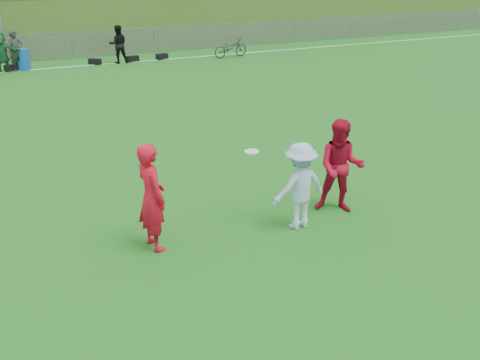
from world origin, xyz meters
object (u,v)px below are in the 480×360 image
recycling_bin (23,60)px  frisbee (252,152)px  player_blue (300,186)px  bicycle (230,48)px  player_red_left (152,197)px  player_red_center (341,167)px

recycling_bin → frisbee: bearing=-80.1°
player_blue → frisbee: player_blue is taller
bicycle → player_red_left: bearing=144.6°
player_red_left → frisbee: player_red_left is taller
player_red_center → recycling_bin: player_red_center is taller
player_red_left → player_red_center: bearing=-102.1°
player_red_center → recycling_bin: size_ratio=2.13×
player_red_center → frisbee: 1.85m
player_blue → frisbee: bearing=-42.6°
player_red_left → frisbee: size_ratio=6.95×
player_blue → bicycle: 17.42m
frisbee → player_blue: bearing=-37.8°
recycling_bin → player_red_left: bearing=-86.6°
player_blue → bicycle: bearing=-113.9°
recycling_bin → bicycle: bicycle is taller
player_red_center → recycling_bin: 17.79m
player_red_left → player_blue: player_red_left is taller
recycling_bin → bicycle: 9.39m
player_blue → frisbee: 1.07m
player_blue → recycling_bin: 17.80m
player_blue → recycling_bin: bearing=-83.0°
player_blue → player_red_center: bearing=-170.7°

